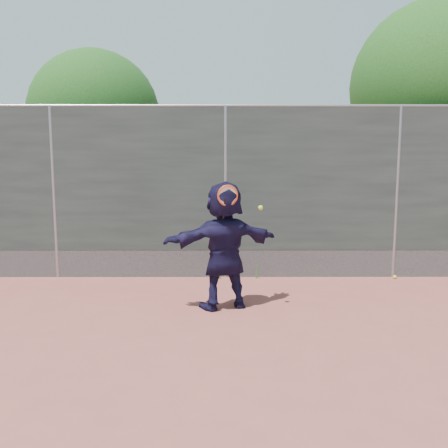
{
  "coord_description": "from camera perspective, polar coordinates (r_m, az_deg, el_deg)",
  "views": [
    {
      "loc": [
        -0.05,
        -5.2,
        2.24
      ],
      "look_at": [
        -0.03,
        1.75,
        1.22
      ],
      "focal_mm": 40.0,
      "sensor_mm": 36.0,
      "label": 1
    }
  ],
  "objects": [
    {
      "name": "ground",
      "position": [
        5.66,
        0.38,
        -14.93
      ],
      "size": [
        80.0,
        80.0,
        0.0
      ],
      "primitive_type": "plane",
      "color": "#9E4C42",
      "rests_on": "ground"
    },
    {
      "name": "player",
      "position": [
        7.08,
        0.0,
        -2.44
      ],
      "size": [
        1.77,
        1.07,
        1.82
      ],
      "primitive_type": "imported",
      "rotation": [
        0.0,
        0.0,
        3.48
      ],
      "color": "black",
      "rests_on": "ground"
    },
    {
      "name": "ball_ground",
      "position": [
        9.34,
        18.94,
        -5.75
      ],
      "size": [
        0.07,
        0.07,
        0.07
      ],
      "primitive_type": "sphere",
      "color": "#C9DA30",
      "rests_on": "ground"
    },
    {
      "name": "fence",
      "position": [
        8.73,
        0.17,
        4.06
      ],
      "size": [
        20.0,
        0.06,
        3.03
      ],
      "color": "#38423D",
      "rests_on": "ground"
    },
    {
      "name": "swing_action",
      "position": [
        6.8,
        0.79,
        2.97
      ],
      "size": [
        0.63,
        0.18,
        0.51
      ],
      "color": "#F04C16",
      "rests_on": "ground"
    },
    {
      "name": "tree_right",
      "position": [
        12.0,
        23.8,
        13.67
      ],
      "size": [
        3.78,
        3.6,
        5.39
      ],
      "color": "#382314",
      "rests_on": "ground"
    },
    {
      "name": "tree_left",
      "position": [
        12.1,
        -13.8,
        11.46
      ],
      "size": [
        3.15,
        3.0,
        4.53
      ],
      "color": "#382314",
      "rests_on": "ground"
    },
    {
      "name": "weed_clump",
      "position": [
        8.85,
        2.09,
        -5.4
      ],
      "size": [
        0.68,
        0.07,
        0.3
      ],
      "color": "#387226",
      "rests_on": "ground"
    }
  ]
}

